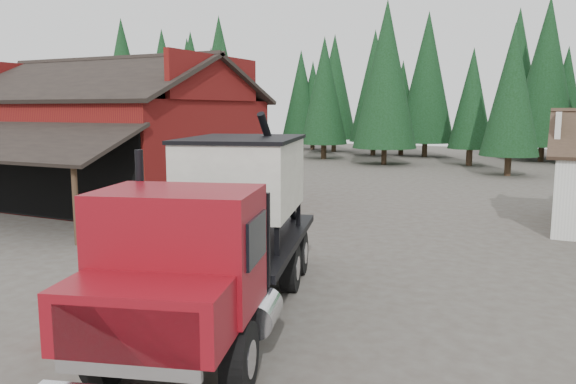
% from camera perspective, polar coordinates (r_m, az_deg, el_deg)
% --- Properties ---
extents(ground, '(120.00, 120.00, 0.00)m').
position_cam_1_polar(ground, '(15.46, -11.60, -9.10)').
color(ground, '#463E37').
rests_on(ground, ground).
extents(red_barn, '(12.80, 13.63, 7.18)m').
position_cam_1_polar(red_barn, '(29.50, -17.21, 4.32)').
color(red_barn, maroon).
rests_on(red_barn, ground).
extents(conifer_backdrop, '(76.00, 16.00, 16.00)m').
position_cam_1_polar(conifer_backdrop, '(54.63, 16.07, 3.26)').
color(conifer_backdrop, black).
rests_on(conifer_backdrop, ground).
extents(near_pine_a, '(4.40, 4.40, 11.40)m').
position_cam_1_polar(near_pine_a, '(50.39, -12.57, 10.26)').
color(near_pine_a, '#382619').
rests_on(near_pine_a, ground).
extents(near_pine_b, '(3.96, 3.96, 10.40)m').
position_cam_1_polar(near_pine_b, '(41.81, 21.81, 9.59)').
color(near_pine_b, '#382619').
rests_on(near_pine_b, ground).
extents(near_pine_d, '(5.28, 5.28, 13.40)m').
position_cam_1_polar(near_pine_d, '(47.58, 9.93, 11.66)').
color(near_pine_d, '#382619').
rests_on(near_pine_d, ground).
extents(feed_truck, '(5.42, 10.43, 4.55)m').
position_cam_1_polar(feed_truck, '(12.40, -6.43, -3.17)').
color(feed_truck, black).
rests_on(feed_truck, ground).
extents(equip_box, '(0.95, 1.24, 0.60)m').
position_cam_1_polar(equip_box, '(12.61, -20.72, -12.13)').
color(equip_box, maroon).
rests_on(equip_box, ground).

